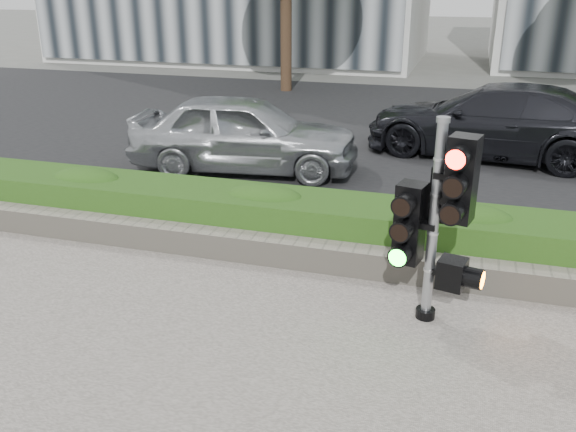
% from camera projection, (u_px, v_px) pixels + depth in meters
% --- Properties ---
extents(ground, '(120.00, 120.00, 0.00)m').
position_uv_depth(ground, '(298.00, 356.00, 5.98)').
color(ground, '#51514C').
rests_on(ground, ground).
extents(road, '(60.00, 13.00, 0.02)m').
position_uv_depth(road, '(409.00, 130.00, 14.90)').
color(road, black).
rests_on(road, ground).
extents(curb, '(60.00, 0.25, 0.12)m').
position_uv_depth(curb, '(357.00, 232.00, 8.77)').
color(curb, gray).
rests_on(curb, ground).
extents(stone_wall, '(12.00, 0.32, 0.34)m').
position_uv_depth(stone_wall, '(339.00, 258.00, 7.60)').
color(stone_wall, gray).
rests_on(stone_wall, sidewalk).
extents(hedge, '(12.00, 1.00, 0.68)m').
position_uv_depth(hedge, '(350.00, 227.00, 8.12)').
color(hedge, '#3B7423').
rests_on(hedge, sidewalk).
extents(traffic_signal, '(0.80, 0.64, 2.20)m').
position_uv_depth(traffic_signal, '(438.00, 212.00, 6.18)').
color(traffic_signal, black).
rests_on(traffic_signal, sidewalk).
extents(car_silver, '(4.47, 2.27, 1.46)m').
position_uv_depth(car_silver, '(244.00, 133.00, 11.47)').
color(car_silver, '#A7AAAF').
rests_on(car_silver, road).
extents(car_dark, '(5.38, 2.86, 1.49)m').
position_uv_depth(car_dark, '(494.00, 121.00, 12.39)').
color(car_dark, black).
rests_on(car_dark, road).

